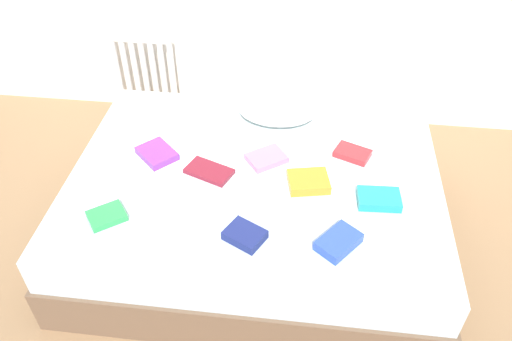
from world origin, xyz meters
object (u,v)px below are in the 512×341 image
object	(u,v)px
textbook_maroon	(209,171)
textbook_orange	(308,182)
bed	(255,207)
textbook_pink	(266,158)
radiator	(144,70)
textbook_red	(353,153)
textbook_green	(107,216)
pillow	(277,109)
textbook_teal	(379,199)
textbook_blue	(338,242)
textbook_purple	(157,153)
textbook_navy	(245,235)

from	to	relation	value
textbook_maroon	textbook_orange	bearing A→B (deg)	18.13
bed	textbook_pink	distance (m)	0.30
bed	radiator	world-z (taller)	radiator
textbook_pink	textbook_red	xyz separation A→B (m)	(0.47, 0.10, 0.00)
radiator	textbook_green	world-z (taller)	radiator
pillow	textbook_orange	world-z (taller)	pillow
textbook_maroon	textbook_red	size ratio (longest dim) A/B	1.31
radiator	textbook_teal	xyz separation A→B (m)	(1.62, -1.34, 0.14)
textbook_green	radiator	bearing A→B (deg)	63.48
textbook_blue	textbook_purple	size ratio (longest dim) A/B	0.98
textbook_blue	textbook_purple	distance (m)	1.13
textbook_pink	textbook_green	size ratio (longest dim) A/B	1.18
textbook_pink	textbook_green	bearing A→B (deg)	-179.91
pillow	textbook_teal	bearing A→B (deg)	-49.80
pillow	textbook_navy	bearing A→B (deg)	-93.57
textbook_blue	textbook_red	xyz separation A→B (m)	(0.08, 0.67, -0.01)
bed	textbook_teal	world-z (taller)	textbook_teal
textbook_orange	textbook_teal	world-z (taller)	textbook_orange
radiator	textbook_maroon	bearing A→B (deg)	-59.06
textbook_purple	textbook_teal	size ratio (longest dim) A/B	0.99
textbook_pink	textbook_orange	bearing A→B (deg)	-72.45
textbook_navy	textbook_teal	distance (m)	0.71
textbook_orange	textbook_purple	distance (m)	0.85
textbook_navy	textbook_red	distance (m)	0.85
bed	textbook_orange	size ratio (longest dim) A/B	9.68
textbook_maroon	textbook_navy	bearing A→B (deg)	-38.19
radiator	textbook_maroon	xyz separation A→B (m)	(0.73, -1.22, 0.13)
bed	textbook_teal	distance (m)	0.71
bed	textbook_navy	xyz separation A→B (m)	(0.01, -0.46, 0.28)
radiator	textbook_navy	bearing A→B (deg)	-59.29
pillow	radiator	bearing A→B (deg)	147.57
textbook_maroon	textbook_navy	xyz separation A→B (m)	(0.25, -0.44, 0.01)
textbook_maroon	textbook_teal	bearing A→B (deg)	14.13
textbook_blue	textbook_navy	size ratio (longest dim) A/B	1.16
textbook_teal	pillow	bearing A→B (deg)	127.25
textbook_green	textbook_teal	xyz separation A→B (m)	(1.31, 0.27, 0.01)
textbook_purple	textbook_red	world-z (taller)	textbook_purple
textbook_pink	textbook_green	world-z (taller)	same
radiator	pillow	distance (m)	1.25
bed	radiator	bearing A→B (deg)	129.12
pillow	textbook_green	size ratio (longest dim) A/B	2.80
textbook_teal	textbook_red	distance (m)	0.38
textbook_purple	textbook_navy	size ratio (longest dim) A/B	1.18
textbook_purple	textbook_red	xyz separation A→B (m)	(1.08, 0.13, -0.00)
textbook_purple	textbook_red	bearing A→B (deg)	51.31
textbook_orange	textbook_navy	xyz separation A→B (m)	(-0.28, -0.40, -0.00)
textbook_purple	textbook_green	bearing A→B (deg)	-58.93
pillow	textbook_orange	bearing A→B (deg)	-70.00
pillow	textbook_maroon	world-z (taller)	pillow
textbook_maroon	textbook_red	bearing A→B (deg)	39.03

